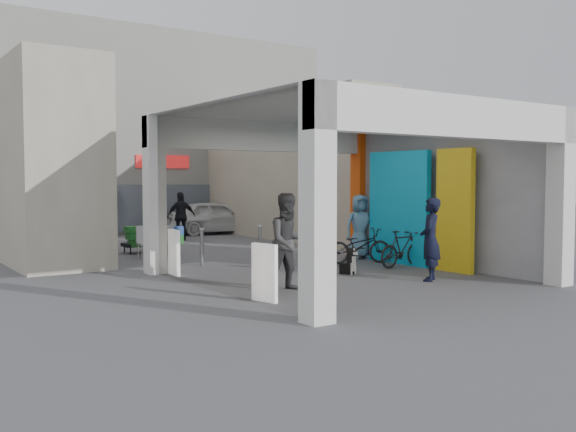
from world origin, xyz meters
TOP-DOWN VIEW (x-y plane):
  - ground at (0.00, 0.00)m, footprint 90.00×90.00m
  - arcade_canopy at (0.54, -0.82)m, footprint 6.40×6.45m
  - far_building at (-0.00, 13.99)m, footprint 18.00×4.08m
  - plaza_bldg_left at (-4.50, 7.50)m, footprint 2.00×9.00m
  - plaza_bldg_right at (4.50, 7.50)m, footprint 2.00×9.00m
  - bollard_left at (-1.57, 2.56)m, footprint 0.09×0.09m
  - bollard_center at (0.09, 2.56)m, footprint 0.09×0.09m
  - bollard_right at (1.68, 2.38)m, footprint 0.09×0.09m
  - advert_board_near at (-2.75, -2.17)m, footprint 0.21×0.55m
  - advert_board_far at (-2.75, 1.55)m, footprint 0.14×0.55m
  - cafe_set at (-1.76, 5.05)m, footprint 1.35×1.09m
  - produce_stand at (-1.65, 6.09)m, footprint 1.15×0.63m
  - crate_stack at (0.25, 8.07)m, footprint 0.51×0.43m
  - border_collie at (0.52, -0.53)m, footprint 0.23×0.45m
  - man_with_dog at (1.30, -2.17)m, footprint 0.75×0.71m
  - man_back_turned at (-1.76, -1.48)m, footprint 0.97×0.80m
  - man_elderly at (2.58, 1.53)m, footprint 0.95×0.75m
  - man_crates at (0.85, 8.93)m, footprint 1.04×0.58m
  - bicycle_front at (1.90, 0.77)m, footprint 1.77×1.07m
  - bicycle_rear at (2.30, -0.35)m, footprint 1.50×0.51m
  - white_van at (3.08, 10.67)m, footprint 4.03×2.21m

SIDE VIEW (x-z plane):
  - ground at x=0.00m, z-range 0.00..0.00m
  - border_collie at x=0.52m, z-range -0.06..0.56m
  - crate_stack at x=0.25m, z-range 0.00..0.56m
  - cafe_set at x=-1.76m, z-range -0.12..0.70m
  - produce_stand at x=-1.65m, z-range -0.08..0.68m
  - bicycle_front at x=1.90m, z-range 0.00..0.88m
  - bicycle_rear at x=2.30m, z-range 0.00..0.89m
  - bollard_left at x=-1.57m, z-range 0.00..0.90m
  - bollard_right at x=1.68m, z-range 0.00..0.90m
  - bollard_center at x=0.09m, z-range 0.00..0.91m
  - advert_board_near at x=-2.75m, z-range 0.01..1.01m
  - advert_board_far at x=-2.75m, z-range 0.01..1.01m
  - white_van at x=3.08m, z-range 0.00..1.30m
  - man_crates at x=0.85m, z-range 0.00..1.67m
  - man_elderly at x=2.58m, z-range 0.00..1.71m
  - man_with_dog at x=1.30m, z-range 0.00..1.72m
  - man_back_turned at x=-1.76m, z-range 0.00..1.84m
  - arcade_canopy at x=0.54m, z-range -0.90..5.50m
  - plaza_bldg_left at x=-4.50m, z-range 0.00..5.00m
  - plaza_bldg_right at x=4.50m, z-range 0.00..5.00m
  - far_building at x=0.00m, z-range -0.01..7.99m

